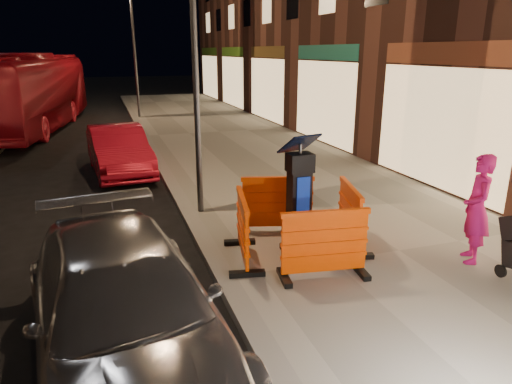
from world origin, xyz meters
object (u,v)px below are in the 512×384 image
object	(u,v)px
barrier_bldgside	(349,216)
bus_doubledecker	(33,130)
barrier_kerbside	(243,229)
car_red	(121,173)
man	(477,209)
car_silver	(130,360)
barrier_back	(277,204)
barrier_front	(324,244)
parking_kiosk	(299,198)

from	to	relation	value
barrier_bldgside	bus_doubledecker	bearing A→B (deg)	38.60
barrier_kerbside	bus_doubledecker	size ratio (longest dim) A/B	0.11
barrier_bldgside	bus_doubledecker	world-z (taller)	bus_doubledecker
car_red	man	world-z (taller)	man
barrier_kerbside	barrier_bldgside	xyz separation A→B (m)	(1.90, 0.00, 0.00)
car_silver	bus_doubledecker	world-z (taller)	bus_doubledecker
barrier_back	car_silver	world-z (taller)	barrier_back
barrier_kerbside	man	bearing A→B (deg)	-97.98
barrier_bldgside	car_red	distance (m)	7.68
barrier_back	car_silver	distance (m)	4.03
barrier_kerbside	car_silver	bearing A→B (deg)	144.85
barrier_front	parking_kiosk	bearing A→B (deg)	98.13
barrier_back	parking_kiosk	bearing A→B (deg)	-73.87
barrier_front	car_silver	distance (m)	3.05
barrier_kerbside	barrier_front	bearing A→B (deg)	-123.87
bus_doubledecker	man	world-z (taller)	man
barrier_front	barrier_kerbside	xyz separation A→B (m)	(-0.95, 0.95, 0.00)
barrier_back	barrier_kerbside	size ratio (longest dim) A/B	1.00
parking_kiosk	barrier_front	distance (m)	1.04
barrier_bldgside	barrier_kerbside	bearing A→B (deg)	105.13
barrier_back	car_red	xyz separation A→B (m)	(-2.55, 5.85, -0.67)
car_silver	barrier_kerbside	bearing A→B (deg)	37.39
car_red	bus_doubledecker	size ratio (longest dim) A/B	0.35
barrier_bldgside	car_silver	size ratio (longest dim) A/B	0.28
parking_kiosk	barrier_bldgside	bearing A→B (deg)	13.13
parking_kiosk	car_silver	xyz separation A→B (m)	(-2.85, -1.82, -1.08)
man	bus_doubledecker	bearing A→B (deg)	-124.46
parking_kiosk	car_silver	size ratio (longest dim) A/B	0.40
barrier_back	barrier_bldgside	world-z (taller)	same
car_red	parking_kiosk	bearing A→B (deg)	-74.92
car_silver	car_red	world-z (taller)	car_silver
car_red	barrier_back	bearing A→B (deg)	-71.92
barrier_back	bus_doubledecker	distance (m)	15.87
car_silver	barrier_front	bearing A→B (deg)	10.57
barrier_back	barrier_bldgside	size ratio (longest dim) A/B	1.00
barrier_front	car_red	size ratio (longest dim) A/B	0.33
parking_kiosk	car_red	size ratio (longest dim) A/B	0.46
barrier_bldgside	man	bearing A→B (deg)	-112.74
barrier_back	car_red	bearing A→B (deg)	129.70
barrier_kerbside	bus_doubledecker	world-z (taller)	bus_doubledecker
parking_kiosk	barrier_bldgside	distance (m)	1.04
car_silver	bus_doubledecker	bearing A→B (deg)	93.43
barrier_back	car_silver	bearing A→B (deg)	-119.71
barrier_front	barrier_bldgside	size ratio (longest dim) A/B	1.00
barrier_bldgside	bus_doubledecker	xyz separation A→B (m)	(-6.81, 15.69, -0.67)
parking_kiosk	man	size ratio (longest dim) A/B	1.08
parking_kiosk	barrier_front	xyz separation A→B (m)	(0.00, -0.95, -0.41)
barrier_back	car_silver	xyz separation A→B (m)	(-2.85, -2.77, -0.67)
barrier_front	man	distance (m)	2.51
bus_doubledecker	man	size ratio (longest dim) A/B	6.76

